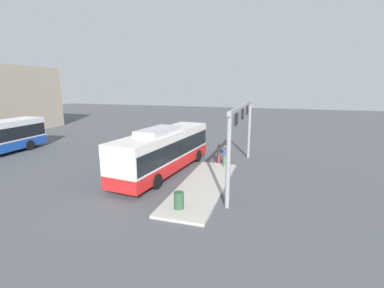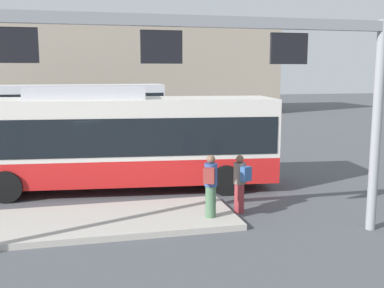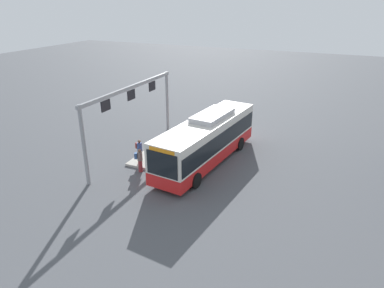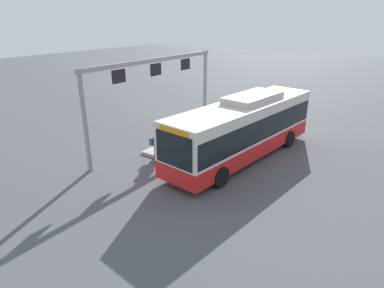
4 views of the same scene
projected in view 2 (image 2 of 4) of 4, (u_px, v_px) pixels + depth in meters
ground_plane at (115, 189)px, 15.62m from camera, size 120.00×120.00×0.00m
platform_curb at (44, 225)px, 11.73m from camera, size 10.00×2.80×0.16m
bus_main at (113, 137)px, 15.33m from camera, size 11.06×3.70×3.46m
bus_background_left at (83, 104)px, 31.31m from camera, size 10.97×2.96×3.10m
person_boarding at (240, 182)px, 12.87m from camera, size 0.49×0.60×1.67m
person_waiting_near at (211, 185)px, 11.97m from camera, size 0.51×0.60×1.67m
platform_sign_gantry at (162, 78)px, 9.82m from camera, size 11.12×0.24×5.20m
station_building at (128, 66)px, 43.59m from camera, size 28.00×8.00×8.96m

